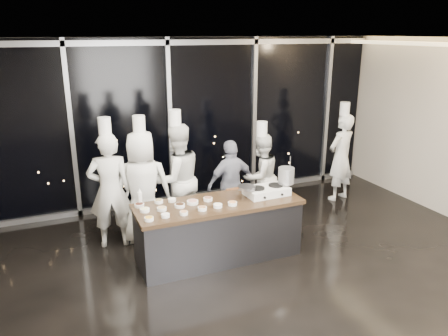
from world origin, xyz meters
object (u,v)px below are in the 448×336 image
at_px(chef_center, 177,179).
at_px(chef_right, 261,176).
at_px(frying_pan, 246,188).
at_px(guest, 231,184).
at_px(chef_left, 143,187).
at_px(chef_side, 341,156).
at_px(stove, 267,191).
at_px(demo_counter, 219,230).
at_px(chef_far_left, 110,190).
at_px(stock_pot, 286,176).

xyz_separation_m(chef_center, chef_right, (1.56, -0.01, -0.15)).
height_order(frying_pan, guest, guest).
height_order(chef_left, chef_right, chef_left).
bearing_deg(chef_right, chef_left, -12.88).
bearing_deg(chef_side, stove, 13.34).
relative_size(demo_counter, guest, 1.59).
bearing_deg(chef_far_left, stock_pot, 166.14).
distance_m(frying_pan, chef_center, 1.35).
bearing_deg(chef_left, chef_right, -162.60).
xyz_separation_m(guest, chef_right, (0.64, 0.15, 0.02)).
height_order(frying_pan, chef_center, chef_center).
distance_m(stove, chef_right, 1.24).
relative_size(guest, chef_right, 0.86).
bearing_deg(demo_counter, guest, 57.23).
bearing_deg(stock_pot, chef_far_left, 157.82).
bearing_deg(chef_right, frying_pan, 37.29).
xyz_separation_m(demo_counter, frying_pan, (0.45, 0.01, 0.61)).
relative_size(frying_pan, chef_right, 0.26).
bearing_deg(chef_center, chef_side, 172.01).
bearing_deg(chef_right, chef_center, -16.54).
relative_size(stove, chef_far_left, 0.32).
bearing_deg(chef_center, frying_pan, 111.72).
xyz_separation_m(stove, guest, (-0.16, 0.98, -0.19)).
relative_size(stock_pot, chef_right, 0.14).
distance_m(stove, stock_pot, 0.39).
distance_m(chef_far_left, chef_right, 2.69).
bearing_deg(chef_left, chef_side, -161.35).
relative_size(demo_counter, chef_side, 1.23).
xyz_separation_m(demo_counter, guest, (0.63, 0.99, 0.32)).
bearing_deg(chef_center, guest, 159.34).
bearing_deg(stock_pot, chef_center, 141.48).
bearing_deg(chef_center, chef_left, 1.37).
relative_size(chef_far_left, chef_side, 1.04).
xyz_separation_m(demo_counter, stove, (0.79, 0.00, 0.51)).
xyz_separation_m(chef_left, chef_right, (2.17, 0.13, -0.14)).
height_order(stove, chef_center, chef_center).
relative_size(stove, frying_pan, 1.41).
distance_m(chef_left, guest, 1.54).
height_order(stove, stock_pot, stock_pot).
bearing_deg(chef_left, guest, -166.62).
xyz_separation_m(chef_far_left, chef_right, (2.68, 0.09, -0.15)).
height_order(stove, frying_pan, frying_pan).
bearing_deg(guest, chef_left, -7.41).
bearing_deg(chef_right, stock_pot, 66.38).
distance_m(stove, guest, 1.01).
bearing_deg(stove, frying_pan, 177.07).
xyz_separation_m(stove, chef_center, (-1.08, 1.14, -0.02)).
bearing_deg(stock_pot, stove, -178.96).
bearing_deg(chef_center, chef_far_left, -6.35).
bearing_deg(chef_side, frying_pan, 10.08).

